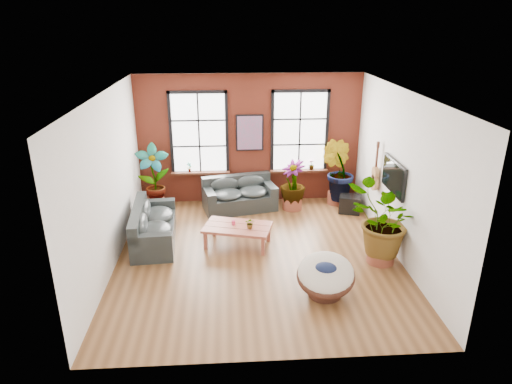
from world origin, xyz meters
TOP-DOWN VIEW (x-y plane):
  - room at (0.00, 0.15)m, footprint 6.04×6.54m
  - sofa_back at (-0.32, 2.63)m, footprint 2.05×1.32m
  - sofa_left at (-2.38, 0.82)m, footprint 1.05×2.20m
  - coffee_table at (-0.42, 0.52)m, footprint 1.65×1.21m
  - papasan_chair at (1.14, -1.57)m, footprint 1.32×1.33m
  - poster at (0.00, 3.18)m, footprint 0.74×0.06m
  - tv_wall_unit at (2.93, 0.60)m, footprint 0.13×1.86m
  - media_box at (2.59, 2.19)m, footprint 0.66×0.60m
  - pot_back_left at (-2.56, 2.66)m, footprint 0.59×0.59m
  - pot_back_right at (2.36, 2.81)m, footprint 0.51×0.51m
  - pot_right_wall at (2.57, -0.44)m, footprint 0.66×0.66m
  - pot_mid at (1.10, 2.51)m, footprint 0.61×0.61m
  - floor_plant_back_left at (-2.56, 2.69)m, footprint 0.95×0.71m
  - floor_plant_back_right at (2.36, 2.78)m, footprint 1.14×1.12m
  - floor_plant_right_wall at (2.54, -0.46)m, footprint 1.83×1.76m
  - floor_plant_mid at (1.10, 2.51)m, footprint 0.94×0.94m
  - table_plant at (-0.14, 0.39)m, footprint 0.25×0.23m
  - sill_plant_left at (-1.65, 3.13)m, footprint 0.17×0.17m
  - sill_plant_right at (1.70, 3.13)m, footprint 0.19×0.19m

SIDE VIEW (x-z plane):
  - pot_back_right at x=2.36m, z-range 0.00..0.34m
  - pot_back_left at x=-2.56m, z-range 0.00..0.36m
  - pot_mid at x=1.10m, z-range 0.00..0.38m
  - pot_right_wall at x=2.57m, z-range 0.00..0.42m
  - media_box at x=2.59m, z-range 0.00..0.46m
  - sofa_left at x=-2.38m, z-range -0.04..0.81m
  - sofa_back at x=-0.32m, z-range -0.04..0.83m
  - papasan_chair at x=1.14m, z-range 0.01..0.82m
  - coffee_table at x=-0.42m, z-range 0.13..0.70m
  - table_plant at x=-0.14m, z-range 0.47..0.72m
  - floor_plant_mid at x=1.10m, z-range 0.14..1.35m
  - floor_plant_right_wall at x=2.54m, z-range 0.16..1.73m
  - floor_plant_back_right at x=2.36m, z-range 0.15..1.76m
  - floor_plant_back_left at x=-2.56m, z-range 0.15..1.80m
  - sill_plant_left at x=-1.65m, z-range 0.90..1.17m
  - sill_plant_right at x=1.70m, z-range 0.90..1.17m
  - tv_wall_unit at x=2.93m, z-range 0.94..2.14m
  - room at x=0.00m, z-range -0.02..3.52m
  - poster at x=0.00m, z-range 1.46..2.44m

